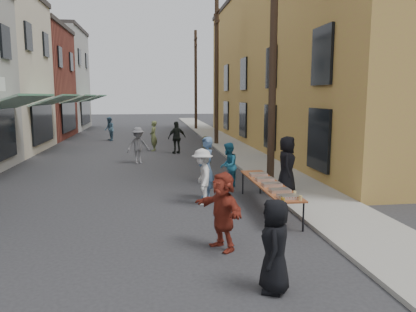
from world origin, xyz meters
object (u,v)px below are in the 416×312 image
object	(u,v)px
catering_tray_sausage	(289,197)
guest_front_a	(275,246)
utility_pole_far	(196,81)
guest_front_c	(228,166)
serving_table	(268,185)
server	(287,165)
utility_pole_near	(273,55)
utility_pole_mid	(217,74)

from	to	relation	value
catering_tray_sausage	guest_front_a	world-z (taller)	guest_front_a
utility_pole_far	guest_front_c	size ratio (longest dim) A/B	5.73
guest_front_c	utility_pole_far	bearing A→B (deg)	-160.72
serving_table	server	xyz separation A→B (m)	(1.02, 1.46, 0.28)
utility_pole_far	server	bearing A→B (deg)	-89.89
utility_pole_near	guest_front_a	xyz separation A→B (m)	(-2.22, -7.63, -3.73)
utility_pole_near	catering_tray_sausage	world-z (taller)	utility_pole_near
utility_pole_far	server	xyz separation A→B (m)	(0.05, -25.57, -3.50)
guest_front_a	server	bearing A→B (deg)	178.13
utility_pole_near	utility_pole_far	world-z (taller)	same
utility_pole_far	utility_pole_near	bearing A→B (deg)	-90.00
utility_pole_mid	serving_table	bearing A→B (deg)	-93.68
utility_pole_near	serving_table	size ratio (longest dim) A/B	2.25
guest_front_c	server	bearing A→B (deg)	74.10
serving_table	guest_front_c	distance (m)	2.83
utility_pole_near	guest_front_c	xyz separation A→B (m)	(-1.57, -0.26, -3.71)
server	catering_tray_sausage	bearing A→B (deg)	-176.67
utility_pole_near	serving_table	world-z (taller)	utility_pole_near
guest_front_c	server	xyz separation A→B (m)	(1.62, -1.30, 0.21)
utility_pole_far	utility_pole_mid	bearing A→B (deg)	-90.00
utility_pole_near	server	bearing A→B (deg)	-88.17
serving_table	catering_tray_sausage	bearing A→B (deg)	-90.00
utility_pole_far	guest_front_c	bearing A→B (deg)	-93.70
catering_tray_sausage	utility_pole_mid	bearing A→B (deg)	86.69
utility_pole_near	utility_pole_mid	bearing A→B (deg)	90.00
catering_tray_sausage	guest_front_c	xyz separation A→B (m)	(-0.60, 4.42, -0.00)
catering_tray_sausage	utility_pole_near	bearing A→B (deg)	78.34
serving_table	guest_front_a	world-z (taller)	guest_front_a
catering_tray_sausage	guest_front_a	bearing A→B (deg)	-112.94
utility_pole_mid	guest_front_c	distance (m)	12.91
utility_pole_mid	guest_front_c	bearing A→B (deg)	-97.29
catering_tray_sausage	server	distance (m)	3.28
guest_front_a	server	size ratio (longest dim) A/B	0.85
utility_pole_far	server	distance (m)	25.80
guest_front_a	serving_table	bearing A→B (deg)	-176.58
utility_pole_far	guest_front_c	world-z (taller)	utility_pole_far
utility_pole_far	serving_table	size ratio (longest dim) A/B	2.25
utility_pole_near	guest_front_c	bearing A→B (deg)	-170.54
server	utility_pole_mid	bearing A→B (deg)	21.61
utility_pole_near	serving_table	distance (m)	4.95
utility_pole_mid	server	world-z (taller)	utility_pole_mid
utility_pole_mid	guest_front_a	size ratio (longest dim) A/B	5.87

